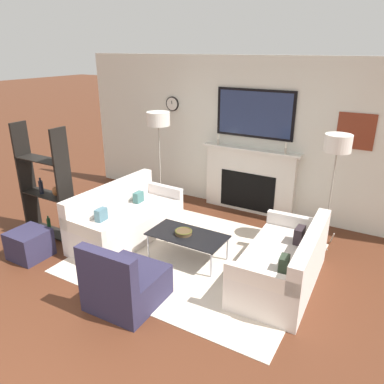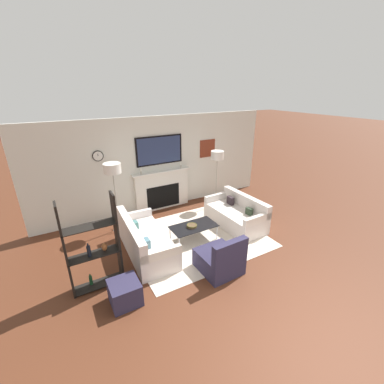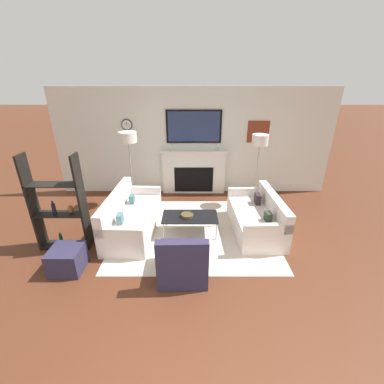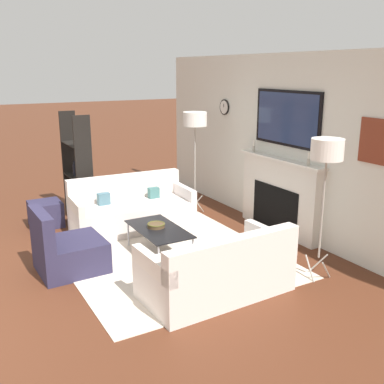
{
  "view_description": "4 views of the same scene",
  "coord_description": "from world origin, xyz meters",
  "px_view_note": "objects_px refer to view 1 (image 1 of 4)",
  "views": [
    {
      "loc": [
        2.31,
        -1.04,
        2.82
      ],
      "look_at": [
        -0.22,
        3.29,
        0.87
      ],
      "focal_mm": 35.0,
      "sensor_mm": 36.0,
      "label": 1
    },
    {
      "loc": [
        -2.74,
        -1.64,
        3.42
      ],
      "look_at": [
        0.26,
        3.61,
        0.93
      ],
      "focal_mm": 24.0,
      "sensor_mm": 36.0,
      "label": 2
    },
    {
      "loc": [
        -0.05,
        -1.49,
        2.88
      ],
      "look_at": [
        -0.07,
        3.18,
        0.79
      ],
      "focal_mm": 24.0,
      "sensor_mm": 36.0,
      "label": 3
    },
    {
      "loc": [
        5.11,
        0.48,
        2.46
      ],
      "look_at": [
        0.14,
        3.31,
        0.89
      ],
      "focal_mm": 42.0,
      "sensor_mm": 36.0,
      "label": 4
    }
  ],
  "objects_px": {
    "couch_right": "(284,265)",
    "armchair": "(125,285)",
    "decorative_bowl": "(184,232)",
    "shelf_unit": "(46,186)",
    "floor_lamp_left": "(158,120)",
    "coffee_table": "(187,236)",
    "couch_left": "(125,220)",
    "ottoman": "(29,244)",
    "floor_lamp_right": "(338,145)"
  },
  "relations": [
    {
      "from": "couch_right",
      "to": "armchair",
      "type": "xyz_separation_m",
      "value": [
        -1.45,
        -1.31,
        -0.02
      ]
    },
    {
      "from": "couch_right",
      "to": "decorative_bowl",
      "type": "height_order",
      "value": "couch_right"
    },
    {
      "from": "shelf_unit",
      "to": "floor_lamp_left",
      "type": "bearing_deg",
      "value": 64.52
    },
    {
      "from": "coffee_table",
      "to": "couch_left",
      "type": "bearing_deg",
      "value": 175.94
    },
    {
      "from": "couch_left",
      "to": "couch_right",
      "type": "height_order",
      "value": "couch_left"
    },
    {
      "from": "couch_left",
      "to": "ottoman",
      "type": "relative_size",
      "value": 3.88
    },
    {
      "from": "couch_right",
      "to": "coffee_table",
      "type": "distance_m",
      "value": 1.35
    },
    {
      "from": "decorative_bowl",
      "to": "shelf_unit",
      "type": "relative_size",
      "value": 0.14
    },
    {
      "from": "floor_lamp_left",
      "to": "floor_lamp_right",
      "type": "bearing_deg",
      "value": 0.0
    },
    {
      "from": "couch_left",
      "to": "couch_right",
      "type": "xyz_separation_m",
      "value": [
        2.53,
        0.0,
        -0.0
      ]
    },
    {
      "from": "couch_right",
      "to": "ottoman",
      "type": "height_order",
      "value": "couch_right"
    },
    {
      "from": "armchair",
      "to": "decorative_bowl",
      "type": "height_order",
      "value": "armchair"
    },
    {
      "from": "ottoman",
      "to": "couch_left",
      "type": "bearing_deg",
      "value": 56.01
    },
    {
      "from": "coffee_table",
      "to": "floor_lamp_right",
      "type": "height_order",
      "value": "floor_lamp_right"
    },
    {
      "from": "couch_right",
      "to": "armchair",
      "type": "distance_m",
      "value": 1.96
    },
    {
      "from": "couch_right",
      "to": "ottoman",
      "type": "bearing_deg",
      "value": -160.61
    },
    {
      "from": "floor_lamp_right",
      "to": "shelf_unit",
      "type": "xyz_separation_m",
      "value": [
        -3.87,
        -1.82,
        -0.74
      ]
    },
    {
      "from": "decorative_bowl",
      "to": "couch_left",
      "type": "bearing_deg",
      "value": 175.16
    },
    {
      "from": "floor_lamp_left",
      "to": "armchair",
      "type": "bearing_deg",
      "value": -63.3
    },
    {
      "from": "couch_right",
      "to": "floor_lamp_right",
      "type": "distance_m",
      "value": 1.83
    },
    {
      "from": "armchair",
      "to": "floor_lamp_left",
      "type": "relative_size",
      "value": 0.47
    },
    {
      "from": "couch_left",
      "to": "armchair",
      "type": "distance_m",
      "value": 1.7
    },
    {
      "from": "coffee_table",
      "to": "ottoman",
      "type": "height_order",
      "value": "ottoman"
    },
    {
      "from": "couch_right",
      "to": "shelf_unit",
      "type": "distance_m",
      "value": 3.71
    },
    {
      "from": "couch_left",
      "to": "floor_lamp_right",
      "type": "height_order",
      "value": "floor_lamp_right"
    },
    {
      "from": "ottoman",
      "to": "coffee_table",
      "type": "bearing_deg",
      "value": 28.82
    },
    {
      "from": "floor_lamp_right",
      "to": "decorative_bowl",
      "type": "bearing_deg",
      "value": -139.72
    },
    {
      "from": "decorative_bowl",
      "to": "coffee_table",
      "type": "bearing_deg",
      "value": 11.63
    },
    {
      "from": "couch_left",
      "to": "decorative_bowl",
      "type": "distance_m",
      "value": 1.14
    },
    {
      "from": "armchair",
      "to": "ottoman",
      "type": "relative_size",
      "value": 1.69
    },
    {
      "from": "shelf_unit",
      "to": "ottoman",
      "type": "xyz_separation_m",
      "value": [
        0.31,
        -0.65,
        -0.61
      ]
    },
    {
      "from": "coffee_table",
      "to": "ottoman",
      "type": "xyz_separation_m",
      "value": [
        -1.97,
        -1.08,
        -0.16
      ]
    },
    {
      "from": "couch_left",
      "to": "floor_lamp_left",
      "type": "height_order",
      "value": "floor_lamp_left"
    },
    {
      "from": "couch_left",
      "to": "shelf_unit",
      "type": "height_order",
      "value": "shelf_unit"
    },
    {
      "from": "shelf_unit",
      "to": "ottoman",
      "type": "relative_size",
      "value": 3.6
    },
    {
      "from": "couch_right",
      "to": "shelf_unit",
      "type": "xyz_separation_m",
      "value": [
        -3.63,
        -0.52,
        0.53
      ]
    },
    {
      "from": "couch_left",
      "to": "ottoman",
      "type": "distance_m",
      "value": 1.41
    },
    {
      "from": "couch_right",
      "to": "floor_lamp_right",
      "type": "relative_size",
      "value": 0.98
    },
    {
      "from": "decorative_bowl",
      "to": "armchair",
      "type": "bearing_deg",
      "value": -92.34
    },
    {
      "from": "armchair",
      "to": "coffee_table",
      "type": "distance_m",
      "value": 1.23
    },
    {
      "from": "couch_right",
      "to": "floor_lamp_right",
      "type": "xyz_separation_m",
      "value": [
        0.24,
        1.3,
        1.27
      ]
    },
    {
      "from": "coffee_table",
      "to": "decorative_bowl",
      "type": "xyz_separation_m",
      "value": [
        -0.06,
        -0.01,
        0.06
      ]
    },
    {
      "from": "floor_lamp_right",
      "to": "armchair",
      "type": "bearing_deg",
      "value": -123.01
    },
    {
      "from": "decorative_bowl",
      "to": "shelf_unit",
      "type": "height_order",
      "value": "shelf_unit"
    },
    {
      "from": "couch_left",
      "to": "shelf_unit",
      "type": "bearing_deg",
      "value": -154.55
    },
    {
      "from": "couch_left",
      "to": "coffee_table",
      "type": "xyz_separation_m",
      "value": [
        1.18,
        -0.08,
        0.07
      ]
    },
    {
      "from": "armchair",
      "to": "ottoman",
      "type": "height_order",
      "value": "armchair"
    },
    {
      "from": "couch_right",
      "to": "coffee_table",
      "type": "relative_size",
      "value": 1.55
    },
    {
      "from": "coffee_table",
      "to": "floor_lamp_right",
      "type": "bearing_deg",
      "value": 41.02
    },
    {
      "from": "couch_right",
      "to": "floor_lamp_left",
      "type": "height_order",
      "value": "floor_lamp_left"
    }
  ]
}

